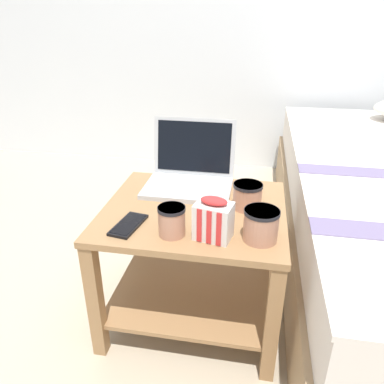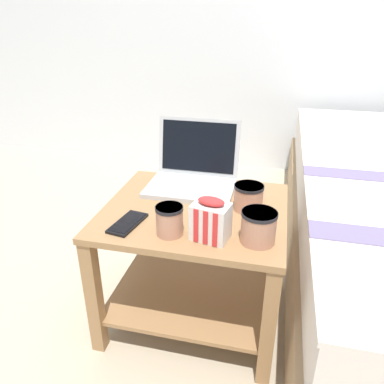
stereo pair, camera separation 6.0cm
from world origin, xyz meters
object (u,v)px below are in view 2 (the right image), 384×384
cell_phone (128,223)px  mug_mid_center (258,225)px  snack_bag (211,220)px  laptop (193,174)px  mug_front_right (248,196)px  mug_front_left (169,218)px

cell_phone → mug_mid_center: bearing=-0.1°
mug_mid_center → snack_bag: bearing=-172.8°
laptop → mug_mid_center: (0.27, -0.34, 0.01)m
laptop → snack_bag: size_ratio=2.43×
laptop → mug_front_right: bearing=-32.6°
snack_bag → mug_front_left: bearing=-179.7°
laptop → mug_mid_center: size_ratio=2.34×
snack_bag → laptop: bearing=110.9°
mug_front_right → mug_front_left: bearing=-135.3°
mug_front_left → mug_mid_center: size_ratio=0.87×
mug_mid_center → mug_front_right: bearing=103.5°
snack_bag → cell_phone: bearing=176.2°
mug_front_left → snack_bag: bearing=0.3°
laptop → cell_phone: bearing=-111.6°
mug_front_left → mug_front_right: 0.30m
mug_front_right → mug_mid_center: mug_mid_center is taller
laptop → mug_front_right: size_ratio=2.33×
laptop → mug_mid_center: laptop is taller
mug_front_left → snack_bag: (0.12, 0.00, 0.01)m
laptop → snack_bag: bearing=-69.1°
laptop → mug_front_left: 0.36m
snack_bag → cell_phone: (-0.27, 0.02, -0.06)m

